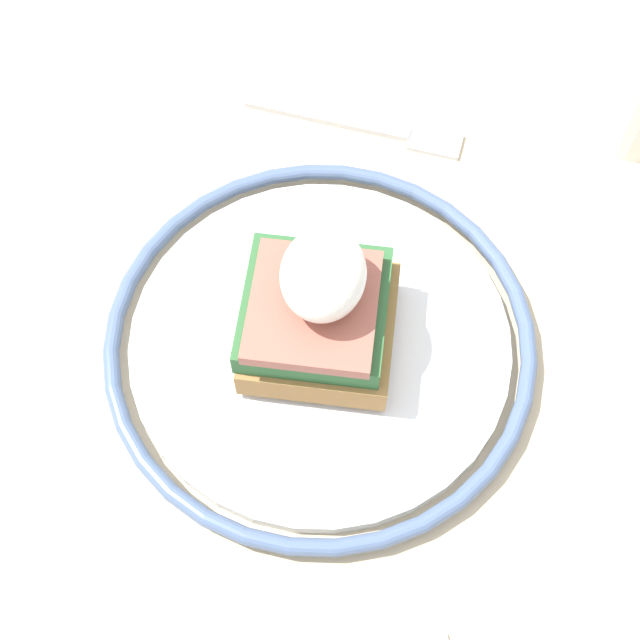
% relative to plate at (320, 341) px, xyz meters
% --- Properties ---
extents(ground_plane, '(6.00, 6.00, 0.00)m').
position_rel_plate_xyz_m(ground_plane, '(-0.02, -0.06, -0.77)').
color(ground_plane, gray).
extents(dining_table, '(1.13, 0.77, 0.77)m').
position_rel_plate_xyz_m(dining_table, '(-0.02, -0.06, -0.12)').
color(dining_table, '#C6B28E').
rests_on(dining_table, ground_plane).
extents(plate, '(0.26, 0.26, 0.02)m').
position_rel_plate_xyz_m(plate, '(0.00, 0.00, 0.00)').
color(plate, silver).
rests_on(plate, dining_table).
extents(sandwich, '(0.09, 0.09, 0.09)m').
position_rel_plate_xyz_m(sandwich, '(-0.00, -0.00, 0.04)').
color(sandwich, '#9E703D').
rests_on(sandwich, plate).
extents(fork, '(0.04, 0.16, 0.00)m').
position_rel_plate_xyz_m(fork, '(-0.17, 0.01, -0.01)').
color(fork, silver).
rests_on(fork, dining_table).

